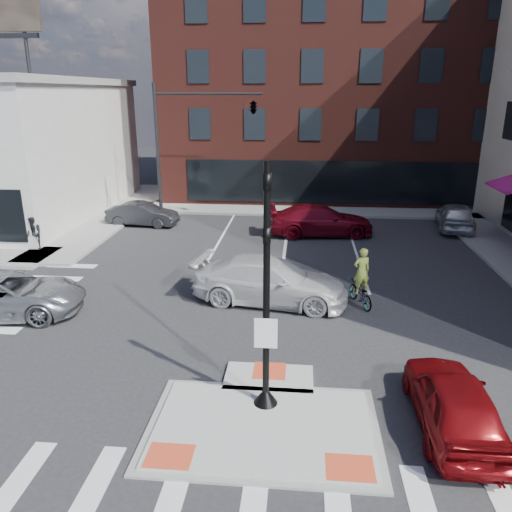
# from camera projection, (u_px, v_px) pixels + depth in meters

# --- Properties ---
(ground) EXTENTS (120.00, 120.00, 0.00)m
(ground) POSITION_uv_depth(u_px,v_px,m) (264.00, 417.00, 12.09)
(ground) COLOR #28282B
(ground) RESTS_ON ground
(refuge_island) EXTENTS (5.40, 4.65, 0.13)m
(refuge_island) POSITION_uv_depth(u_px,v_px,m) (264.00, 421.00, 11.83)
(refuge_island) COLOR gray
(refuge_island) RESTS_ON ground
(sidewalk_n) EXTENTS (26.00, 3.00, 0.15)m
(sidewalk_n) POSITION_uv_depth(u_px,v_px,m) (335.00, 211.00, 32.62)
(sidewalk_n) COLOR gray
(sidewalk_n) RESTS_ON ground
(building_n) EXTENTS (24.40, 18.40, 15.50)m
(building_n) POSITION_uv_depth(u_px,v_px,m) (333.00, 88.00, 39.65)
(building_n) COLOR #4D1D18
(building_n) RESTS_ON ground
(building_far_left) EXTENTS (10.00, 12.00, 10.00)m
(building_far_left) POSITION_uv_depth(u_px,v_px,m) (264.00, 114.00, 60.05)
(building_far_left) COLOR slate
(building_far_left) RESTS_ON ground
(building_far_right) EXTENTS (12.00, 12.00, 12.00)m
(building_far_right) POSITION_uv_depth(u_px,v_px,m) (372.00, 105.00, 60.50)
(building_far_right) COLOR brown
(building_far_right) RESTS_ON ground
(signal_pole) EXTENTS (0.60, 0.60, 5.98)m
(signal_pole) POSITION_uv_depth(u_px,v_px,m) (266.00, 321.00, 11.73)
(signal_pole) COLOR black
(signal_pole) RESTS_ON refuge_island
(mast_arm_signal) EXTENTS (6.10, 2.24, 8.00)m
(mast_arm_signal) POSITION_uv_depth(u_px,v_px,m) (227.00, 116.00, 27.48)
(mast_arm_signal) COLOR black
(mast_arm_signal) RESTS_ON ground
(silver_suv) EXTENTS (5.74, 3.26, 1.51)m
(silver_suv) POSITION_uv_depth(u_px,v_px,m) (4.00, 295.00, 17.41)
(silver_suv) COLOR #A1A3A8
(silver_suv) RESTS_ON ground
(red_sedan) EXTENTS (1.70, 4.19, 1.42)m
(red_sedan) POSITION_uv_depth(u_px,v_px,m) (453.00, 401.00, 11.49)
(red_sedan) COLOR maroon
(red_sedan) RESTS_ON ground
(white_pickup) EXTENTS (6.00, 3.11, 1.66)m
(white_pickup) POSITION_uv_depth(u_px,v_px,m) (270.00, 281.00, 18.48)
(white_pickup) COLOR silver
(white_pickup) RESTS_ON ground
(bg_car_dark) EXTENTS (4.24, 1.81, 1.36)m
(bg_car_dark) POSITION_uv_depth(u_px,v_px,m) (143.00, 214.00, 29.20)
(bg_car_dark) COLOR #232428
(bg_car_dark) RESTS_ON ground
(bg_car_silver) EXTENTS (2.54, 4.82, 1.56)m
(bg_car_silver) POSITION_uv_depth(u_px,v_px,m) (455.00, 216.00, 28.35)
(bg_car_silver) COLOR silver
(bg_car_silver) RESTS_ON ground
(bg_car_red) EXTENTS (5.93, 3.03, 1.65)m
(bg_car_red) POSITION_uv_depth(u_px,v_px,m) (321.00, 220.00, 27.22)
(bg_car_red) COLOR maroon
(bg_car_red) RESTS_ON ground
(cyclist) EXTENTS (1.17, 1.84, 2.20)m
(cyclist) POSITION_uv_depth(u_px,v_px,m) (361.00, 286.00, 18.22)
(cyclist) COLOR #3F3F44
(cyclist) RESTS_ON ground
(pedestrian_a) EXTENTS (0.99, 0.91, 1.64)m
(pedestrian_a) POSITION_uv_depth(u_px,v_px,m) (34.00, 233.00, 24.19)
(pedestrian_a) COLOR black
(pedestrian_a) RESTS_ON sidewalk_nw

